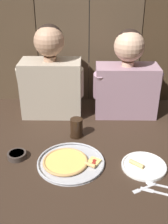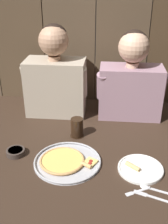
# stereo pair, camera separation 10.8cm
# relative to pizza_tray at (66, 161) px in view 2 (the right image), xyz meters

# --- Properties ---
(ground_plane) EXTENTS (3.20, 3.20, 0.00)m
(ground_plane) POSITION_rel_pizza_tray_xyz_m (0.10, 0.13, -0.01)
(ground_plane) COLOR #332319
(pizza_tray) EXTENTS (0.35, 0.35, 0.03)m
(pizza_tray) POSITION_rel_pizza_tray_xyz_m (0.00, 0.00, 0.00)
(pizza_tray) COLOR #B2B2B7
(pizza_tray) RESTS_ON ground
(dinner_plate) EXTENTS (0.23, 0.23, 0.03)m
(dinner_plate) POSITION_rel_pizza_tray_xyz_m (0.38, -0.02, -0.00)
(dinner_plate) COLOR white
(dinner_plate) RESTS_ON ground
(drinking_glass) EXTENTS (0.08, 0.08, 0.12)m
(drinking_glass) POSITION_rel_pizza_tray_xyz_m (0.03, 0.27, 0.05)
(drinking_glass) COLOR black
(drinking_glass) RESTS_ON ground
(dipping_bowl) EXTENTS (0.10, 0.10, 0.03)m
(dipping_bowl) POSITION_rel_pizza_tray_xyz_m (-0.28, 0.05, 0.01)
(dipping_bowl) COLOR #3D332D
(dipping_bowl) RESTS_ON ground
(table_fork) EXTENTS (0.12, 0.07, 0.01)m
(table_fork) POSITION_rel_pizza_tray_xyz_m (0.35, -0.18, -0.01)
(table_fork) COLOR silver
(table_fork) RESTS_ON ground
(table_knife) EXTENTS (0.15, 0.07, 0.01)m
(table_knife) POSITION_rel_pizza_tray_xyz_m (0.41, -0.20, -0.01)
(table_knife) COLOR silver
(table_knife) RESTS_ON ground
(table_spoon) EXTENTS (0.14, 0.06, 0.01)m
(table_spoon) POSITION_rel_pizza_tray_xyz_m (0.41, -0.15, -0.01)
(table_spoon) COLOR silver
(table_spoon) RESTS_ON ground
(diner_left) EXTENTS (0.43, 0.22, 0.60)m
(diner_left) POSITION_rel_pizza_tray_xyz_m (-0.15, 0.56, 0.27)
(diner_left) COLOR #B2A38E
(diner_left) RESTS_ON ground
(diner_right) EXTENTS (0.44, 0.21, 0.57)m
(diner_right) POSITION_rel_pizza_tray_xyz_m (0.35, 0.56, 0.26)
(diner_right) COLOR gray
(diner_right) RESTS_ON ground
(wooden_backdrop_wall) EXTENTS (2.19, 0.03, 1.21)m
(wooden_backdrop_wall) POSITION_rel_pizza_tray_xyz_m (0.10, 0.81, 0.59)
(wooden_backdrop_wall) COLOR brown
(wooden_backdrop_wall) RESTS_ON ground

